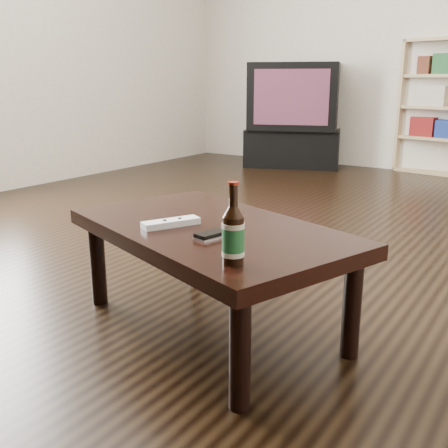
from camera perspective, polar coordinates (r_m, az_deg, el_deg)
The scene contains 9 objects.
floor at distance 2.85m, azimuth 4.19°, elevation -2.63°, with size 5.00×6.00×0.01m, color black.
wall_back at distance 5.56m, azimuth 20.88°, elevation 19.32°, with size 5.00×0.02×2.70m, color beige.
tv_stand at distance 5.60m, azimuth 7.44°, elevation 8.22°, with size 0.96×0.48×0.38m, color black.
tv at distance 5.56m, azimuth 7.63°, elevation 13.59°, with size 1.02×0.83×0.66m.
bookshelf at distance 5.53m, azimuth 22.32°, elevation 11.94°, with size 0.72×0.44×1.25m.
coffee_table at distance 1.84m, azimuth -1.45°, elevation -1.65°, with size 1.17×0.90×0.39m.
beer_bottle at distance 1.42m, azimuth 1.01°, elevation -1.24°, with size 0.08×0.08×0.23m.
phone at distance 1.67m, azimuth -1.42°, elevation -1.21°, with size 0.08×0.12×0.02m.
remote at distance 1.82m, azimuth -5.80°, elevation 0.12°, with size 0.14×0.21×0.03m.
Camera 1 is at (1.32, -2.37, 0.87)m, focal length 42.00 mm.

